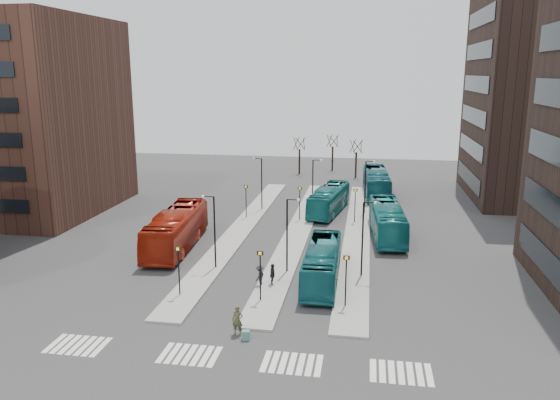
% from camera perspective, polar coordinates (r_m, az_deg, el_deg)
% --- Properties ---
extents(ground, '(160.00, 160.00, 0.00)m').
position_cam_1_polar(ground, '(29.74, -10.06, -19.49)').
color(ground, '#2D2D30').
rests_on(ground, ground).
extents(island_left, '(2.50, 45.00, 0.15)m').
position_cam_1_polar(island_left, '(57.25, -4.03, -2.91)').
color(island_left, gray).
rests_on(island_left, ground).
extents(island_mid, '(2.50, 45.00, 0.15)m').
position_cam_1_polar(island_mid, '(56.21, 1.94, -3.19)').
color(island_mid, gray).
rests_on(island_mid, ground).
extents(island_right, '(2.50, 45.00, 0.15)m').
position_cam_1_polar(island_right, '(55.80, 8.07, -3.44)').
color(island_right, gray).
rests_on(island_right, ground).
extents(suitcase, '(0.53, 0.45, 0.59)m').
position_cam_1_polar(suitcase, '(34.39, -3.59, -13.92)').
color(suitcase, '#1C2D9C').
rests_on(suitcase, ground).
extents(red_bus, '(3.92, 13.10, 3.60)m').
position_cam_1_polar(red_bus, '(51.43, -10.76, -3.00)').
color(red_bus, '#991D0B').
rests_on(red_bus, ground).
extents(teal_bus_a, '(2.62, 10.67, 2.96)m').
position_cam_1_polar(teal_bus_a, '(42.72, 4.42, -6.63)').
color(teal_bus_a, '#135B63').
rests_on(teal_bus_a, ground).
extents(teal_bus_b, '(4.34, 11.32, 3.08)m').
position_cam_1_polar(teal_bus_b, '(63.37, 5.14, 0.02)').
color(teal_bus_b, '#156A6C').
rests_on(teal_bus_b, ground).
extents(teal_bus_c, '(3.58, 12.05, 3.31)m').
position_cam_1_polar(teal_bus_c, '(54.99, 11.14, -2.10)').
color(teal_bus_c, '#166E70').
rests_on(teal_bus_c, ground).
extents(teal_bus_d, '(3.60, 12.71, 3.50)m').
position_cam_1_polar(teal_bus_d, '(72.78, 10.04, 1.77)').
color(teal_bus_d, '#135761').
rests_on(teal_bus_d, ground).
extents(traveller, '(0.71, 0.48, 1.89)m').
position_cam_1_polar(traveller, '(34.76, -4.46, -12.42)').
color(traveller, '#444529').
rests_on(traveller, ground).
extents(commuter_a, '(0.93, 0.82, 1.60)m').
position_cam_1_polar(commuter_a, '(47.01, -11.05, -5.84)').
color(commuter_a, black).
rests_on(commuter_a, ground).
extents(commuter_b, '(0.65, 1.11, 1.77)m').
position_cam_1_polar(commuter_b, '(41.97, -0.79, -7.83)').
color(commuter_b, black).
rests_on(commuter_b, ground).
extents(commuter_c, '(0.91, 1.22, 1.68)m').
position_cam_1_polar(commuter_c, '(41.91, -2.13, -7.93)').
color(commuter_c, black).
rests_on(commuter_c, ground).
extents(crosswalk_stripes, '(22.35, 2.40, 0.01)m').
position_cam_1_polar(crosswalk_stripes, '(32.56, -4.64, -16.18)').
color(crosswalk_stripes, silver).
rests_on(crosswalk_stripes, ground).
extents(sign_poles, '(12.45, 22.12, 3.65)m').
position_cam_1_polar(sign_poles, '(48.96, 0.45, -2.85)').
color(sign_poles, black).
rests_on(sign_poles, ground).
extents(lamp_posts, '(14.04, 20.24, 6.12)m').
position_cam_1_polar(lamp_posts, '(53.31, 2.37, -0.21)').
color(lamp_posts, black).
rests_on(lamp_posts, ground).
extents(bare_trees, '(10.97, 8.14, 5.90)m').
position_cam_1_polar(bare_trees, '(87.38, 5.15, 4.47)').
color(bare_trees, black).
rests_on(bare_trees, ground).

